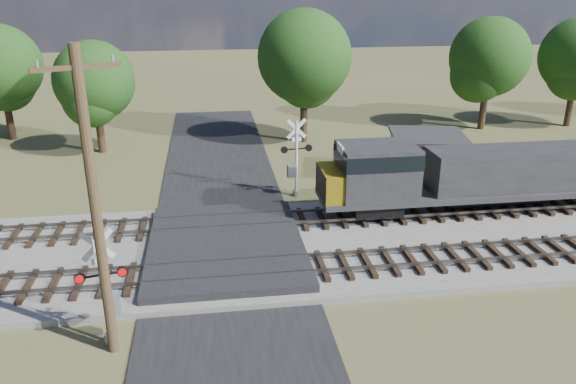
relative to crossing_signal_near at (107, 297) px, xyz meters
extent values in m
plane|color=#4C522C|center=(4.20, 5.71, -1.80)|extent=(160.00, 160.00, 0.00)
cube|color=gray|center=(14.20, 6.21, -1.65)|extent=(140.00, 10.00, 0.30)
cube|color=black|center=(4.20, 5.71, -1.76)|extent=(7.00, 60.00, 0.08)
cube|color=#262628|center=(4.20, 6.21, -1.48)|extent=(7.00, 9.00, 0.62)
cube|color=black|center=(6.20, 3.71, -1.41)|extent=(44.00, 2.60, 0.18)
cube|color=#57524A|center=(14.20, 2.99, -1.24)|extent=(140.00, 0.08, 0.15)
cube|color=#57524A|center=(14.20, 4.42, -1.24)|extent=(140.00, 0.08, 0.15)
cube|color=black|center=(6.20, 8.71, -1.41)|extent=(44.00, 2.60, 0.18)
cube|color=#57524A|center=(14.20, 7.99, -1.24)|extent=(140.00, 0.08, 0.15)
cube|color=#57524A|center=(14.20, 9.42, -1.24)|extent=(140.00, 0.08, 0.15)
cylinder|color=silver|center=(-0.09, -0.02, 0.30)|extent=(0.15, 0.15, 4.19)
cylinder|color=gray|center=(-0.09, -0.02, -1.64)|extent=(0.38, 0.38, 0.31)
cube|color=silver|center=(-0.09, -0.02, 1.98)|extent=(1.08, 0.26, 1.10)
cube|color=silver|center=(-0.09, -0.02, 1.98)|extent=(1.08, 0.26, 1.10)
cube|color=silver|center=(-0.09, -0.02, 1.40)|extent=(0.52, 0.14, 0.23)
cube|color=black|center=(-0.09, -0.02, 0.88)|extent=(1.65, 0.40, 0.06)
cylinder|color=red|center=(-0.75, -0.16, 0.88)|extent=(0.39, 0.18, 0.38)
cylinder|color=red|center=(0.58, 0.12, 0.88)|extent=(0.39, 0.18, 0.38)
cube|color=gray|center=(0.17, 0.04, -0.33)|extent=(0.53, 0.40, 0.68)
cylinder|color=silver|center=(8.55, 13.02, 0.44)|extent=(0.16, 0.16, 4.48)
cylinder|color=gray|center=(8.55, 13.02, -1.63)|extent=(0.40, 0.40, 0.34)
cube|color=silver|center=(8.55, 13.02, 2.23)|extent=(1.17, 0.20, 1.17)
cube|color=silver|center=(8.55, 13.02, 2.23)|extent=(1.17, 0.20, 1.17)
cube|color=silver|center=(8.55, 13.02, 1.62)|extent=(0.56, 0.11, 0.25)
cube|color=black|center=(8.55, 13.02, 1.06)|extent=(1.78, 0.30, 0.07)
cylinder|color=red|center=(9.27, 13.12, 1.06)|extent=(0.41, 0.16, 0.40)
cylinder|color=red|center=(7.83, 12.93, 1.06)|extent=(0.41, 0.16, 0.40)
cube|color=gray|center=(8.27, 12.99, -0.23)|extent=(0.54, 0.40, 0.73)
cylinder|color=#3D2E1B|center=(0.11, -0.49, 3.32)|extent=(0.34, 0.34, 10.24)
cube|color=#3D2E1B|center=(0.11, -0.49, 7.76)|extent=(2.35, 1.13, 0.14)
cube|color=#46331E|center=(16.96, 14.52, -0.40)|extent=(4.68, 4.68, 2.79)
cube|color=#2B2A2D|center=(16.96, 14.52, 1.09)|extent=(5.15, 5.15, 0.20)
cylinder|color=black|center=(-11.71, 28.39, 0.41)|extent=(0.56, 0.56, 4.42)
sphere|color=#163812|center=(-11.71, 28.39, 3.94)|extent=(6.18, 6.18, 6.18)
cylinder|color=black|center=(-4.11, 23.78, 0.20)|extent=(0.56, 0.56, 4.00)
sphere|color=#163812|center=(-4.11, 23.78, 3.41)|extent=(5.60, 5.60, 5.60)
cylinder|color=black|center=(10.94, 24.51, 0.70)|extent=(0.56, 0.56, 4.99)
sphere|color=#163812|center=(10.94, 24.51, 4.68)|extent=(6.98, 6.98, 6.98)
cylinder|color=black|center=(26.44, 26.28, 0.49)|extent=(0.56, 0.56, 4.58)
sphere|color=#163812|center=(26.44, 26.28, 4.15)|extent=(6.41, 6.41, 6.41)
cylinder|color=black|center=(34.26, 26.22, 0.47)|extent=(0.56, 0.56, 4.53)
camera|label=1|loc=(3.73, -17.17, 10.10)|focal=35.00mm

